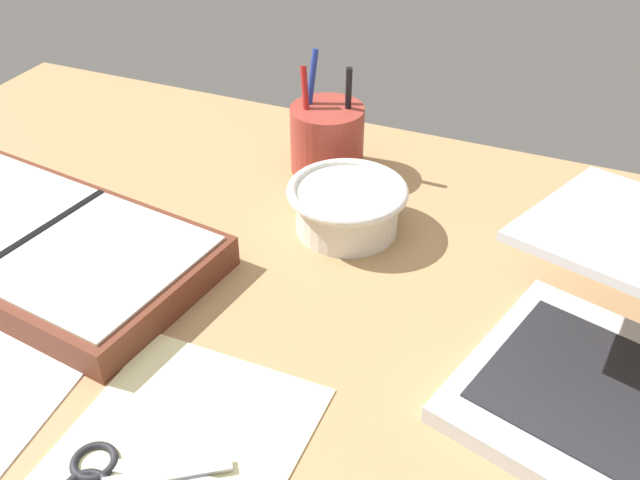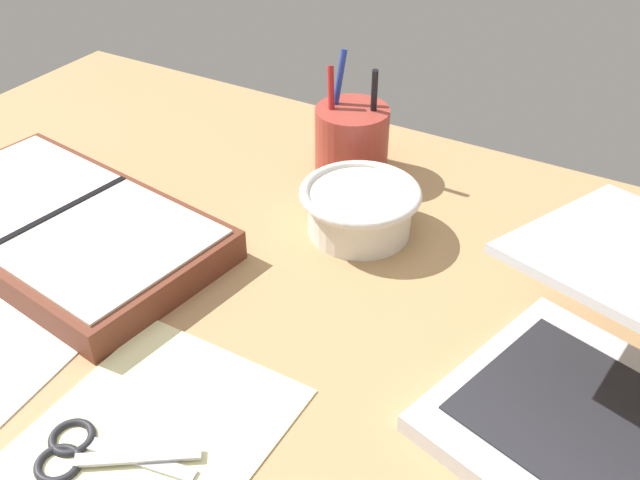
% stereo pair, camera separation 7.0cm
% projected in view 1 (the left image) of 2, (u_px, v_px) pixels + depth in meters
% --- Properties ---
extents(desk_top, '(1.40, 1.00, 0.02)m').
position_uv_depth(desk_top, '(281.00, 374.00, 0.67)').
color(desk_top, tan).
rests_on(desk_top, ground).
extents(bowl, '(0.14, 0.14, 0.06)m').
position_uv_depth(bowl, '(347.00, 206.00, 0.82)').
color(bowl, silver).
rests_on(bowl, desk_top).
extents(pen_cup, '(0.10, 0.10, 0.16)m').
position_uv_depth(pen_cup, '(327.00, 138.00, 0.93)').
color(pen_cup, '#9E382D').
rests_on(pen_cup, desk_top).
extents(planner, '(0.40, 0.26, 0.04)m').
position_uv_depth(planner, '(43.00, 246.00, 0.78)').
color(planner, brown).
rests_on(planner, desk_top).
extents(scissors, '(0.13, 0.09, 0.01)m').
position_uv_depth(scissors, '(110.00, 476.00, 0.56)').
color(scissors, '#B7B7BC').
rests_on(scissors, desk_top).
extents(paper_sheet_front, '(0.19, 0.27, 0.00)m').
position_uv_depth(paper_sheet_front, '(161.00, 474.00, 0.56)').
color(paper_sheet_front, '#F4EFB2').
rests_on(paper_sheet_front, desk_top).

